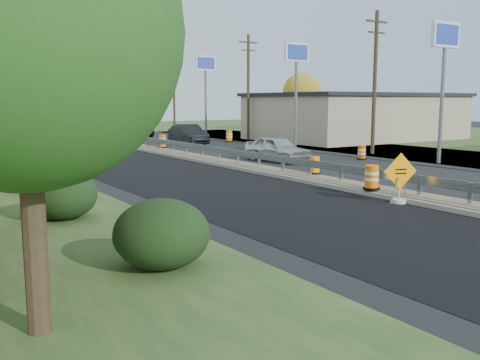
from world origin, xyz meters
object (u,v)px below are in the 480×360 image
barrel_median_near (372,178)px  car_dark_mid (188,134)px  barrel_shoulder_near (362,153)px  barrel_shoulder_mid (229,136)px  barrel_median_far (162,142)px  caution_sign (399,191)px  barrel_median_mid (315,166)px  car_dark_far (138,130)px  car_silver (277,149)px  barrel_shoulder_far (178,133)px

barrel_median_near → car_dark_mid: bearing=78.0°
barrel_shoulder_near → barrel_shoulder_mid: size_ratio=0.87×
barrel_median_far → car_dark_mid: bearing=44.2°
caution_sign → barrel_shoulder_mid: bearing=86.1°
barrel_median_mid → car_dark_far: car_dark_far is taller
barrel_median_mid → car_silver: 7.29m
barrel_median_near → barrel_shoulder_far: bearing=75.6°
caution_sign → car_silver: (4.34, 12.84, 0.31)m
barrel_median_near → car_dark_far: car_dark_far is taller
car_dark_mid → caution_sign: bearing=-96.0°
car_silver → barrel_shoulder_near: bearing=-28.9°
barrel_median_far → car_dark_far: 15.87m
caution_sign → barrel_shoulder_near: caution_sign is taller
barrel_shoulder_near → car_dark_mid: 16.30m
barrel_median_far → barrel_median_near: bearing=-93.0°
barrel_median_far → car_dark_mid: car_dark_mid is taller
caution_sign → barrel_shoulder_near: size_ratio=2.08×
car_silver → car_dark_mid: bearing=77.7°
car_silver → car_dark_mid: 13.93m
barrel_median_near → barrel_median_far: barrel_median_far is taller
barrel_median_near → car_silver: 11.89m
barrel_median_far → car_silver: size_ratio=0.21×
barrel_median_mid → barrel_shoulder_mid: barrel_median_mid is taller
caution_sign → barrel_shoulder_mid: caution_sign is taller
car_dark_mid → car_dark_far: 11.15m
barrel_shoulder_mid → car_dark_far: 11.25m
car_silver → car_dark_far: 25.06m
caution_sign → car_dark_mid: (5.67, 26.71, 0.38)m
car_dark_far → barrel_shoulder_mid: bearing=112.6°
barrel_shoulder_near → car_dark_mid: car_dark_mid is taller
barrel_median_mid → barrel_shoulder_mid: bearing=67.9°
barrel_shoulder_mid → barrel_shoulder_far: barrel_shoulder_mid is taller
barrel_shoulder_mid → car_dark_far: (-4.25, 10.42, 0.24)m
car_silver → barrel_shoulder_mid: bearing=61.6°
barrel_median_far → barrel_shoulder_far: bearing=59.1°
barrel_median_near → barrel_shoulder_mid: size_ratio=0.95×
barrel_median_near → barrel_shoulder_far: (8.55, 33.41, -0.26)m
barrel_shoulder_near → car_dark_mid: (-3.65, 15.88, 0.42)m
caution_sign → barrel_median_near: size_ratio=1.91×
barrel_median_far → barrel_shoulder_near: bearing=-56.3°
caution_sign → barrel_shoulder_far: 36.16m
car_silver → car_dark_mid: size_ratio=0.89×
caution_sign → barrel_median_mid: (1.45, 6.16, 0.16)m
barrel_shoulder_far → car_dark_far: bearing=137.3°
barrel_shoulder_mid → barrel_shoulder_far: 7.71m
caution_sign → barrel_median_mid: caution_sign is taller
barrel_median_near → car_dark_mid: 25.62m
barrel_median_far → car_dark_mid: 5.88m
barrel_shoulder_mid → car_dark_mid: car_dark_mid is taller
barrel_shoulder_far → barrel_median_near: bearing=-104.4°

